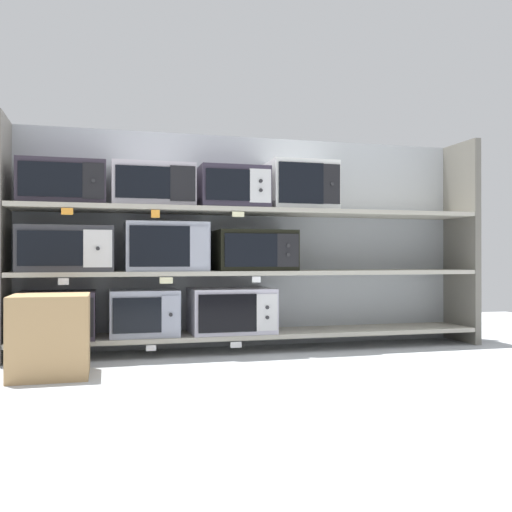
{
  "coord_description": "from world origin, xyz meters",
  "views": [
    {
      "loc": [
        -1.01,
        -3.82,
        0.63
      ],
      "look_at": [
        0.0,
        0.0,
        0.65
      ],
      "focal_mm": 40.27,
      "sensor_mm": 36.0,
      "label": 1
    }
  ],
  "objects_px": {
    "microwave_0": "(57,315)",
    "microwave_2": "(231,310)",
    "microwave_6": "(63,183)",
    "microwave_7": "(153,186)",
    "microwave_1": "(144,313)",
    "microwave_4": "(166,247)",
    "shipping_carton": "(50,335)",
    "microwave_8": "(232,189)",
    "microwave_9": "(301,186)",
    "microwave_5": "(254,250)",
    "microwave_3": "(67,249)"
  },
  "relations": [
    {
      "from": "microwave_4",
      "to": "shipping_carton",
      "type": "bearing_deg",
      "value": -139.84
    },
    {
      "from": "microwave_4",
      "to": "microwave_8",
      "type": "height_order",
      "value": "microwave_8"
    },
    {
      "from": "microwave_2",
      "to": "microwave_5",
      "type": "relative_size",
      "value": 1.04
    },
    {
      "from": "microwave_6",
      "to": "shipping_carton",
      "type": "relative_size",
      "value": 1.22
    },
    {
      "from": "microwave_3",
      "to": "microwave_6",
      "type": "height_order",
      "value": "microwave_6"
    },
    {
      "from": "microwave_2",
      "to": "microwave_1",
      "type": "bearing_deg",
      "value": 179.97
    },
    {
      "from": "microwave_7",
      "to": "microwave_8",
      "type": "xyz_separation_m",
      "value": [
        0.53,
        -0.0,
        -0.0
      ]
    },
    {
      "from": "microwave_3",
      "to": "microwave_4",
      "type": "xyz_separation_m",
      "value": [
        0.63,
        -0.0,
        0.02
      ]
    },
    {
      "from": "microwave_0",
      "to": "microwave_9",
      "type": "height_order",
      "value": "microwave_9"
    },
    {
      "from": "microwave_3",
      "to": "microwave_8",
      "type": "distance_m",
      "value": 1.15
    },
    {
      "from": "microwave_0",
      "to": "shipping_carton",
      "type": "height_order",
      "value": "shipping_carton"
    },
    {
      "from": "microwave_1",
      "to": "microwave_6",
      "type": "bearing_deg",
      "value": -179.99
    },
    {
      "from": "microwave_1",
      "to": "microwave_8",
      "type": "distance_m",
      "value": 1.02
    },
    {
      "from": "microwave_2",
      "to": "microwave_8",
      "type": "bearing_deg",
      "value": 6.84
    },
    {
      "from": "microwave_3",
      "to": "microwave_2",
      "type": "bearing_deg",
      "value": -0.02
    },
    {
      "from": "microwave_0",
      "to": "microwave_4",
      "type": "bearing_deg",
      "value": -0.02
    },
    {
      "from": "microwave_6",
      "to": "shipping_carton",
      "type": "height_order",
      "value": "microwave_6"
    },
    {
      "from": "microwave_5",
      "to": "microwave_7",
      "type": "xyz_separation_m",
      "value": [
        -0.69,
        0.0,
        0.42
      ]
    },
    {
      "from": "microwave_6",
      "to": "microwave_8",
      "type": "distance_m",
      "value": 1.09
    },
    {
      "from": "microwave_1",
      "to": "microwave_4",
      "type": "bearing_deg",
      "value": -0.11
    },
    {
      "from": "microwave_7",
      "to": "microwave_8",
      "type": "height_order",
      "value": "microwave_7"
    },
    {
      "from": "microwave_0",
      "to": "microwave_5",
      "type": "relative_size",
      "value": 0.87
    },
    {
      "from": "microwave_4",
      "to": "microwave_5",
      "type": "bearing_deg",
      "value": 0.0
    },
    {
      "from": "microwave_5",
      "to": "microwave_7",
      "type": "height_order",
      "value": "microwave_7"
    },
    {
      "from": "microwave_3",
      "to": "shipping_carton",
      "type": "distance_m",
      "value": 0.74
    },
    {
      "from": "microwave_7",
      "to": "shipping_carton",
      "type": "distance_m",
      "value": 1.21
    },
    {
      "from": "microwave_8",
      "to": "shipping_carton",
      "type": "bearing_deg",
      "value": -153.05
    },
    {
      "from": "microwave_4",
      "to": "microwave_7",
      "type": "height_order",
      "value": "microwave_7"
    },
    {
      "from": "microwave_2",
      "to": "shipping_carton",
      "type": "bearing_deg",
      "value": -153.0
    },
    {
      "from": "microwave_0",
      "to": "microwave_1",
      "type": "relative_size",
      "value": 1.06
    },
    {
      "from": "microwave_6",
      "to": "microwave_8",
      "type": "bearing_deg",
      "value": 0.01
    },
    {
      "from": "microwave_2",
      "to": "microwave_4",
      "type": "xyz_separation_m",
      "value": [
        -0.44,
        0.0,
        0.43
      ]
    },
    {
      "from": "microwave_7",
      "to": "shipping_carton",
      "type": "height_order",
      "value": "microwave_7"
    },
    {
      "from": "microwave_4",
      "to": "shipping_carton",
      "type": "height_order",
      "value": "microwave_4"
    },
    {
      "from": "microwave_9",
      "to": "shipping_carton",
      "type": "bearing_deg",
      "value": -160.61
    },
    {
      "from": "microwave_6",
      "to": "microwave_7",
      "type": "relative_size",
      "value": 1.0
    },
    {
      "from": "microwave_2",
      "to": "microwave_6",
      "type": "bearing_deg",
      "value": 179.99
    },
    {
      "from": "microwave_1",
      "to": "microwave_8",
      "type": "relative_size",
      "value": 0.95
    },
    {
      "from": "microwave_2",
      "to": "microwave_5",
      "type": "bearing_deg",
      "value": 0.04
    },
    {
      "from": "microwave_3",
      "to": "microwave_8",
      "type": "height_order",
      "value": "microwave_8"
    },
    {
      "from": "microwave_8",
      "to": "microwave_0",
      "type": "bearing_deg",
      "value": -179.99
    },
    {
      "from": "microwave_0",
      "to": "shipping_carton",
      "type": "xyz_separation_m",
      "value": [
        0.01,
        -0.57,
        -0.06
      ]
    },
    {
      "from": "microwave_7",
      "to": "microwave_4",
      "type": "bearing_deg",
      "value": -0.25
    },
    {
      "from": "microwave_8",
      "to": "microwave_2",
      "type": "bearing_deg",
      "value": -173.16
    },
    {
      "from": "microwave_2",
      "to": "microwave_5",
      "type": "height_order",
      "value": "microwave_5"
    },
    {
      "from": "microwave_2",
      "to": "microwave_9",
      "type": "relative_size",
      "value": 1.2
    },
    {
      "from": "microwave_8",
      "to": "microwave_6",
      "type": "bearing_deg",
      "value": -179.99
    },
    {
      "from": "microwave_0",
      "to": "microwave_2",
      "type": "xyz_separation_m",
      "value": [
        1.12,
        -0.0,
        0.0
      ]
    },
    {
      "from": "microwave_2",
      "to": "microwave_8",
      "type": "height_order",
      "value": "microwave_8"
    },
    {
      "from": "microwave_1",
      "to": "microwave_6",
      "type": "relative_size",
      "value": 0.83
    }
  ]
}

